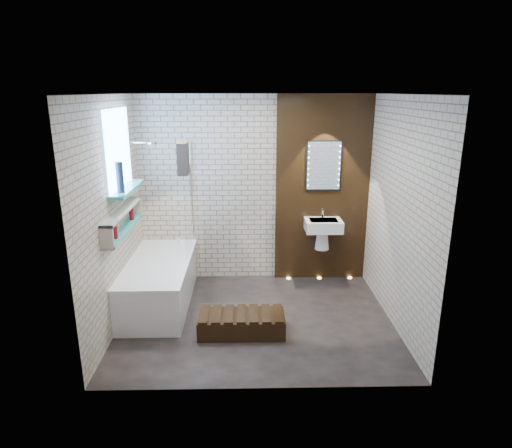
{
  "coord_description": "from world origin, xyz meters",
  "views": [
    {
      "loc": [
        -0.11,
        -4.81,
        2.63
      ],
      "look_at": [
        0.0,
        0.15,
        1.15
      ],
      "focal_mm": 31.33,
      "sensor_mm": 36.0,
      "label": 1
    }
  ],
  "objects_px": {
    "bathtub": "(159,282)",
    "bath_screen": "(188,199)",
    "walnut_step": "(242,324)",
    "led_mirror": "(324,166)",
    "washbasin": "(323,229)"
  },
  "relations": [
    {
      "from": "bath_screen",
      "to": "walnut_step",
      "type": "height_order",
      "value": "bath_screen"
    },
    {
      "from": "washbasin",
      "to": "led_mirror",
      "type": "relative_size",
      "value": 0.83
    },
    {
      "from": "bathtub",
      "to": "bath_screen",
      "type": "xyz_separation_m",
      "value": [
        0.35,
        0.44,
        0.99
      ]
    },
    {
      "from": "washbasin",
      "to": "walnut_step",
      "type": "relative_size",
      "value": 0.6
    },
    {
      "from": "bathtub",
      "to": "led_mirror",
      "type": "relative_size",
      "value": 2.49
    },
    {
      "from": "led_mirror",
      "to": "walnut_step",
      "type": "distance_m",
      "value": 2.45
    },
    {
      "from": "bathtub",
      "to": "bath_screen",
      "type": "height_order",
      "value": "bath_screen"
    },
    {
      "from": "led_mirror",
      "to": "walnut_step",
      "type": "height_order",
      "value": "led_mirror"
    },
    {
      "from": "washbasin",
      "to": "walnut_step",
      "type": "bearing_deg",
      "value": -129.27
    },
    {
      "from": "bath_screen",
      "to": "led_mirror",
      "type": "xyz_separation_m",
      "value": [
        1.82,
        0.34,
        0.37
      ]
    },
    {
      "from": "bathtub",
      "to": "walnut_step",
      "type": "height_order",
      "value": "bathtub"
    },
    {
      "from": "bath_screen",
      "to": "washbasin",
      "type": "bearing_deg",
      "value": 5.78
    },
    {
      "from": "led_mirror",
      "to": "walnut_step",
      "type": "bearing_deg",
      "value": -126.25
    },
    {
      "from": "bathtub",
      "to": "bath_screen",
      "type": "relative_size",
      "value": 1.24
    },
    {
      "from": "bathtub",
      "to": "bath_screen",
      "type": "distance_m",
      "value": 1.14
    }
  ]
}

